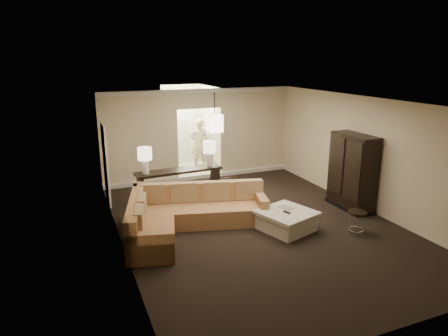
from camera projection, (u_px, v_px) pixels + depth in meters
name	position (u px, v px, depth m)	size (l,w,h in m)	color
ground	(257.00, 225.00, 9.14)	(8.00, 8.00, 0.00)	black
wall_back	(200.00, 135.00, 12.33)	(6.00, 0.04, 2.80)	beige
wall_front	(398.00, 241.00, 5.20)	(6.00, 0.04, 2.80)	beige
wall_left	(119.00, 182.00, 7.67)	(0.04, 8.00, 2.80)	beige
wall_right	(367.00, 154.00, 9.86)	(0.04, 8.00, 2.80)	beige
ceiling	(260.00, 102.00, 8.39)	(6.00, 8.00, 0.02)	silver
crown_molding	(199.00, 91.00, 11.93)	(6.00, 0.10, 0.12)	silver
baseboard	(201.00, 176.00, 12.65)	(6.00, 0.10, 0.12)	silver
side_door	(106.00, 164.00, 10.27)	(0.05, 0.90, 2.10)	white
foyer	(187.00, 131.00, 13.55)	(1.44, 2.02, 2.80)	beige
sectional_sofa	(185.00, 215.00, 8.80)	(3.52, 2.57, 0.91)	brown
coffee_table	(286.00, 220.00, 8.84)	(1.38, 1.38, 0.46)	beige
console_table	(179.00, 182.00, 10.51)	(2.31, 0.66, 0.88)	black
armoire	(352.00, 173.00, 9.96)	(0.57, 1.32, 1.90)	black
drink_table	(357.00, 218.00, 8.63)	(0.40, 0.40, 0.51)	black
table_lamp_left	(145.00, 156.00, 9.93)	(0.35, 0.35, 0.67)	white
table_lamp_right	(210.00, 149.00, 10.67)	(0.35, 0.35, 0.67)	white
pendant_light	(215.00, 123.00, 11.02)	(0.38, 0.38, 1.09)	black
person	(200.00, 141.00, 13.48)	(0.70, 0.47, 1.94)	beige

